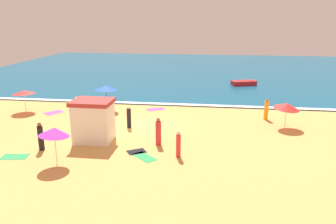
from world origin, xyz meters
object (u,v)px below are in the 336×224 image
beach_umbrella_2 (106,88)px  beachgoer_3 (129,118)px  small_boat_0 (244,83)px  beachgoer_2 (41,137)px  beachgoer_5 (266,110)px  beachgoer_4 (77,107)px  beachgoer_6 (178,145)px  beach_umbrella_4 (24,92)px  beach_umbrella_1 (287,106)px  beachgoer_0 (158,132)px  lifeguard_cabana (93,120)px  beach_umbrella_0 (54,132)px

beach_umbrella_2 → beachgoer_3: 5.53m
small_boat_0 → beachgoer_2: bearing=-122.6°
beachgoer_5 → beachgoer_3: bearing=-161.4°
beachgoer_2 → beachgoer_5: size_ratio=1.04×
beachgoer_4 → beachgoer_6: (9.47, -7.52, 0.05)m
beachgoer_5 → beachgoer_6: beachgoer_5 is taller
beachgoer_3 → small_boat_0: 19.88m
beach_umbrella_4 → beachgoer_2: beach_umbrella_4 is taller
beach_umbrella_2 → beach_umbrella_4: 7.10m
beachgoer_3 → beachgoer_5: size_ratio=0.97×
beach_umbrella_4 → beachgoer_3: bearing=-16.7°
beachgoer_3 → beach_umbrella_4: bearing=163.3°
beach_umbrella_1 → beachgoer_6: 9.85m
beach_umbrella_1 → beach_umbrella_2: beach_umbrella_2 is taller
beach_umbrella_4 → beachgoer_6: 16.43m
beach_umbrella_1 → beachgoer_2: (-15.99, -6.55, -0.84)m
beach_umbrella_1 → small_boat_0: bearing=96.4°
beachgoer_5 → beachgoer_0: bearing=-139.2°
beach_umbrella_1 → lifeguard_cabana: bearing=-161.0°
beachgoer_5 → beachgoer_6: size_ratio=1.07×
beach_umbrella_2 → beachgoer_6: size_ratio=1.61×
beachgoer_2 → beachgoer_4: (-0.87, 7.61, -0.12)m
lifeguard_cabana → beach_umbrella_0: lifeguard_cabana is taller
beach_umbrella_0 → beachgoer_0: beach_umbrella_0 is taller
beachgoer_2 → beach_umbrella_0: bearing=-44.5°
beachgoer_4 → beachgoer_3: bearing=-26.7°
beachgoer_0 → beachgoer_3: (-2.76, 3.15, -0.07)m
beach_umbrella_0 → beachgoer_5: size_ratio=1.37×
beach_umbrella_2 → beachgoer_2: (-1.22, -9.36, -1.20)m
beach_umbrella_2 → beach_umbrella_4: beach_umbrella_2 is taller
beach_umbrella_1 → beachgoer_0: size_ratio=1.44×
beach_umbrella_2 → beachgoer_6: beach_umbrella_2 is taller
lifeguard_cabana → beach_umbrella_4: (-8.48, 6.05, 0.32)m
small_boat_0 → beach_umbrella_0: bearing=-117.0°
lifeguard_cabana → beach_umbrella_2: 7.57m
beachgoer_4 → beachgoer_5: 15.77m
beach_umbrella_0 → beach_umbrella_1: 16.41m
lifeguard_cabana → beachgoer_3: lifeguard_cabana is taller
beach_umbrella_4 → beachgoer_0: size_ratio=1.50×
beachgoer_4 → small_boat_0: 21.03m
beachgoer_4 → lifeguard_cabana: bearing=-57.4°
lifeguard_cabana → beachgoer_5: 13.81m
beach_umbrella_4 → beachgoer_3: size_ratio=1.65×
beach_umbrella_0 → beachgoer_6: size_ratio=1.47×
beach_umbrella_0 → lifeguard_cabana: bearing=78.1°
beachgoer_0 → beach_umbrella_0: bearing=-144.4°
beach_umbrella_4 → beachgoer_6: size_ratio=1.71×
beachgoer_5 → beach_umbrella_0: bearing=-141.2°
beachgoer_2 → beachgoer_6: 8.61m
beach_umbrella_2 → beachgoer_3: beach_umbrella_2 is taller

